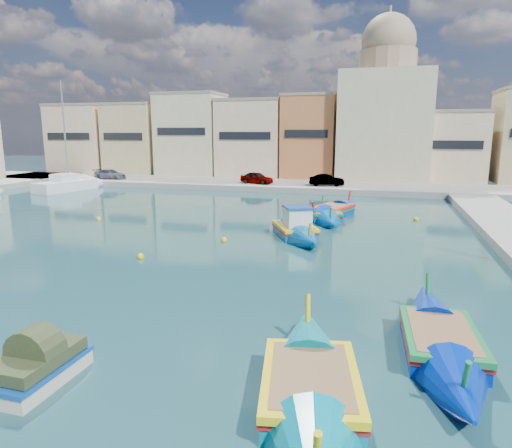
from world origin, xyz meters
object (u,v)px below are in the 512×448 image
at_px(yacht_north, 81,185).
at_px(luzzu_green, 326,216).
at_px(luzzu_cyan_mid, 332,212).
at_px(church_block, 385,111).
at_px(tender_near, 38,368).
at_px(luzzu_blue_cabin, 295,231).
at_px(luzzu_blue_south, 440,344).
at_px(luzzu_cyan_south, 310,392).

bearing_deg(yacht_north, luzzu_green, -20.50).
bearing_deg(luzzu_cyan_mid, church_block, 81.95).
height_order(luzzu_cyan_mid, tender_near, luzzu_cyan_mid).
distance_m(luzzu_cyan_mid, luzzu_green, 1.80).
height_order(luzzu_blue_cabin, tender_near, luzzu_blue_cabin).
bearing_deg(tender_near, luzzu_blue_south, 23.87).
relative_size(luzzu_blue_cabin, luzzu_blue_south, 0.95).
distance_m(luzzu_blue_south, luzzu_cyan_south, 4.63).
bearing_deg(church_block, luzzu_green, -98.00).
height_order(luzzu_blue_south, luzzu_cyan_south, luzzu_cyan_south).
bearing_deg(luzzu_blue_south, luzzu_blue_cabin, 116.86).
bearing_deg(luzzu_cyan_mid, luzzu_green, -97.30).
height_order(luzzu_cyan_mid, luzzu_cyan_south, luzzu_cyan_south).
xyz_separation_m(church_block, luzzu_green, (-3.47, -24.73, -8.16)).
xyz_separation_m(church_block, luzzu_cyan_south, (-1.14, -46.82, -8.13)).
distance_m(church_block, yacht_north, 35.05).
height_order(luzzu_blue_cabin, luzzu_blue_south, luzzu_blue_cabin).
xyz_separation_m(luzzu_blue_cabin, luzzu_blue_south, (6.64, -13.11, -0.09)).
xyz_separation_m(luzzu_cyan_mid, luzzu_blue_south, (5.25, -20.49, -0.02)).
xyz_separation_m(church_block, luzzu_blue_south, (2.00, -43.43, -8.15)).
bearing_deg(luzzu_cyan_south, church_block, 88.60).
bearing_deg(luzzu_blue_south, luzzu_cyan_mid, 104.37).
xyz_separation_m(luzzu_cyan_south, yacht_north, (-29.79, 32.36, 0.19)).
bearing_deg(tender_near, luzzu_blue_cabin, 79.80).
bearing_deg(luzzu_cyan_mid, tender_near, -100.34).
distance_m(luzzu_cyan_south, tender_near, 6.70).
height_order(luzzu_blue_south, tender_near, luzzu_blue_south).
distance_m(luzzu_blue_cabin, tender_near, 17.71).
relative_size(luzzu_cyan_mid, yacht_north, 0.75).
xyz_separation_m(luzzu_cyan_mid, luzzu_green, (-0.23, -1.79, -0.02)).
bearing_deg(luzzu_blue_south, luzzu_green, 106.33).
bearing_deg(luzzu_cyan_south, luzzu_blue_south, 47.19).
distance_m(church_block, luzzu_blue_cabin, 31.71).
bearing_deg(tender_near, luzzu_cyan_mid, 79.66).
relative_size(luzzu_cyan_mid, luzzu_green, 1.17).
bearing_deg(luzzu_cyan_mid, yacht_north, 162.97).
bearing_deg(tender_near, church_block, 80.75).
relative_size(luzzu_blue_cabin, luzzu_cyan_south, 0.94).
bearing_deg(tender_near, luzzu_green, 79.42).
distance_m(luzzu_green, tender_near, 23.42).
distance_m(tender_near, yacht_north, 40.55).
bearing_deg(luzzu_blue_cabin, luzzu_green, 78.26).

